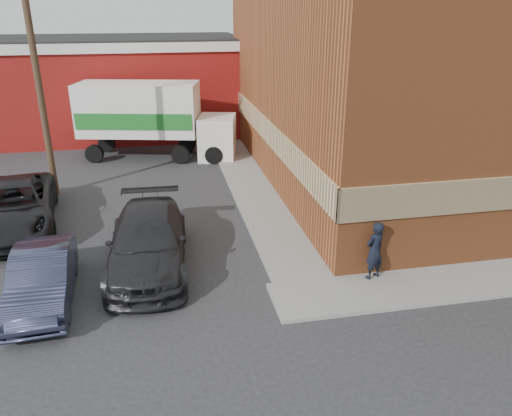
{
  "coord_description": "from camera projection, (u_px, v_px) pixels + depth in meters",
  "views": [
    {
      "loc": [
        -3.15,
        -11.77,
        7.32
      ],
      "look_at": [
        -0.37,
        2.1,
        1.54
      ],
      "focal_mm": 35.0,
      "sensor_mm": 36.0,
      "label": 1
    }
  ],
  "objects": [
    {
      "name": "ground",
      "position": [
        283.0,
        285.0,
        14.02
      ],
      "size": [
        90.0,
        90.0,
        0.0
      ],
      "primitive_type": "plane",
      "color": "#28282B",
      "rests_on": "ground"
    },
    {
      "name": "sedan",
      "position": [
        42.0,
        278.0,
        13.05
      ],
      "size": [
        1.71,
        4.26,
        1.38
      ],
      "primitive_type": "imported",
      "rotation": [
        0.0,
        0.0,
        0.06
      ],
      "color": "#2C314A",
      "rests_on": "ground"
    },
    {
      "name": "box_truck",
      "position": [
        154.0,
        115.0,
        24.97
      ],
      "size": [
        7.96,
        3.97,
        3.78
      ],
      "rotation": [
        0.0,
        0.0,
        -0.23
      ],
      "color": "white",
      "rests_on": "ground"
    },
    {
      "name": "warehouse",
      "position": [
        106.0,
        86.0,
        30.02
      ],
      "size": [
        16.3,
        8.3,
        5.6
      ],
      "color": "maroon",
      "rests_on": "ground"
    },
    {
      "name": "man",
      "position": [
        375.0,
        250.0,
        13.89
      ],
      "size": [
        0.73,
        0.62,
        1.71
      ],
      "primitive_type": "imported",
      "rotation": [
        0.0,
        0.0,
        3.54
      ],
      "color": "black",
      "rests_on": "sidewalk_south"
    },
    {
      "name": "sidewalk_west",
      "position": [
        247.0,
        180.0,
        22.28
      ],
      "size": [
        1.8,
        18.0,
        0.12
      ],
      "primitive_type": "cube",
      "color": "gray",
      "rests_on": "ground"
    },
    {
      "name": "utility_pole",
      "position": [
        38.0,
        77.0,
        19.03
      ],
      "size": [
        2.0,
        0.26,
        9.0
      ],
      "color": "#4D3726",
      "rests_on": "ground"
    },
    {
      "name": "brick_building",
      "position": [
        422.0,
        69.0,
        21.96
      ],
      "size": [
        14.25,
        18.25,
        9.36
      ],
      "color": "#984F27",
      "rests_on": "ground"
    },
    {
      "name": "suv_b",
      "position": [
        148.0,
        242.0,
        14.78
      ],
      "size": [
        2.52,
        5.67,
        1.62
      ],
      "primitive_type": "imported",
      "rotation": [
        0.0,
        0.0,
        -0.05
      ],
      "color": "#252527",
      "rests_on": "ground"
    },
    {
      "name": "suv_a",
      "position": [
        13.0,
        206.0,
        17.34
      ],
      "size": [
        3.54,
        6.22,
        1.64
      ],
      "primitive_type": "imported",
      "rotation": [
        0.0,
        0.0,
        0.15
      ],
      "color": "black",
      "rests_on": "ground"
    }
  ]
}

